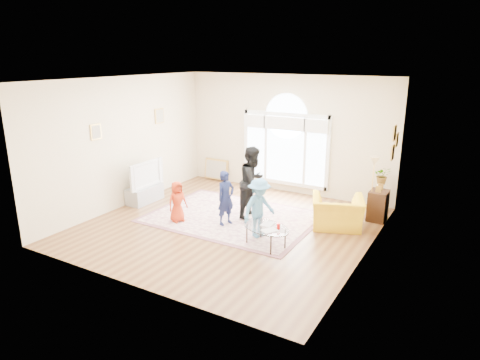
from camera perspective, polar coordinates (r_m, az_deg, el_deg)
The scene contains 17 objects.
ground at distance 9.63m, azimuth -1.48°, elevation -6.12°, with size 6.00×6.00×0.00m, color brown.
room_shell at distance 11.60m, azimuth 5.87°, elevation 5.77°, with size 6.00×6.00×6.00m.
area_rug at distance 10.10m, azimuth -1.01°, elevation -4.96°, with size 3.60×2.60×0.02m, color beige.
rug_border at distance 10.10m, azimuth -1.01°, elevation -4.98°, with size 3.80×2.80×0.01m, color #835059.
tv_console at distance 11.37m, azimuth -12.59°, elevation -1.83°, with size 0.45×1.00×0.42m, color #96999E.
television at distance 11.21m, azimuth -12.73°, elevation 0.82°, with size 0.18×1.17×0.68m.
coffee_table at distance 8.51m, azimuth 3.48°, elevation -6.36°, with size 1.25×1.01×0.54m.
armchair at distance 9.65m, azimuth 12.84°, elevation -4.25°, with size 1.09×0.95×0.71m, color #EDAE0E.
side_cabinet at distance 10.35m, azimuth 17.92°, elevation -3.25°, with size 0.40×0.50×0.70m, color black.
floor_lamp at distance 10.01m, azimuth 17.43°, elevation 1.73°, with size 0.26×0.26×1.51m.
plant_pedestal at distance 10.92m, azimuth 18.20°, elevation -2.26°, with size 0.20×0.20×0.70m, color white.
potted_plant at distance 10.76m, azimuth 18.47°, elevation 0.59°, with size 0.38×0.33×0.43m, color #33722D.
leaning_picture at distance 13.07m, azimuth -3.14°, elevation -0.03°, with size 0.80×0.05×0.62m, color tan.
child_red at distance 9.78m, azimuth -8.36°, elevation -2.86°, with size 0.46×0.30×0.94m, color #B93214.
child_navy at distance 9.48m, azimuth -1.91°, elevation -2.41°, with size 0.45×0.29×1.23m, color #141A3E.
child_black at distance 9.87m, azimuth 1.77°, elevation -0.28°, with size 0.81×0.63×1.67m, color black.
child_blue at distance 8.83m, azimuth 2.56°, elevation -3.75°, with size 0.81×0.47×1.26m, color #4F90C1.
Camera 1 is at (4.67, -7.58, 3.68)m, focal length 32.00 mm.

